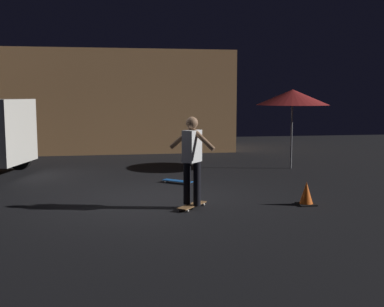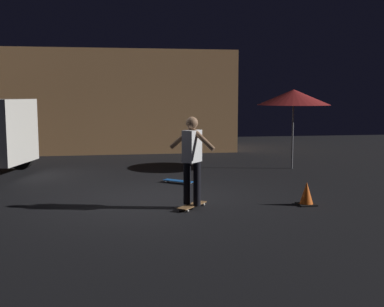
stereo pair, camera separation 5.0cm
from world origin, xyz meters
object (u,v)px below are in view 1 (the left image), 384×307
at_px(skateboard_spare, 178,181).
at_px(traffic_cone, 306,194).
at_px(patio_umbrella, 292,97).
at_px(skateboard_ridden, 192,205).
at_px(skater, 192,154).

xyz_separation_m(skateboard_spare, traffic_cone, (2.18, -2.68, 0.16)).
bearing_deg(patio_umbrella, traffic_cone, -107.50).
distance_m(patio_umbrella, skateboard_ridden, 6.09).
relative_size(patio_umbrella, skateboard_spare, 3.18).
height_order(patio_umbrella, skater, patio_umbrella).
bearing_deg(traffic_cone, skateboard_spare, 129.16).
xyz_separation_m(skateboard_ridden, traffic_cone, (2.25, -0.09, 0.16)).
height_order(skateboard_spare, traffic_cone, traffic_cone).
distance_m(skateboard_ridden, skater, 0.98).
height_order(skateboard_ridden, skateboard_spare, same).
distance_m(patio_umbrella, skater, 5.84).
relative_size(skater, traffic_cone, 3.63).
height_order(skateboard_ridden, traffic_cone, traffic_cone).
distance_m(patio_umbrella, skateboard_spare, 4.51).
xyz_separation_m(patio_umbrella, traffic_cone, (-1.42, -4.51, -1.86)).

